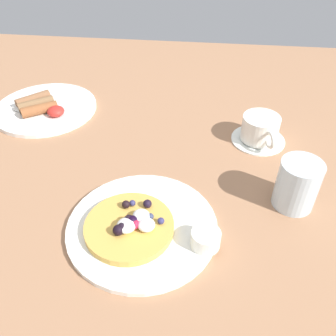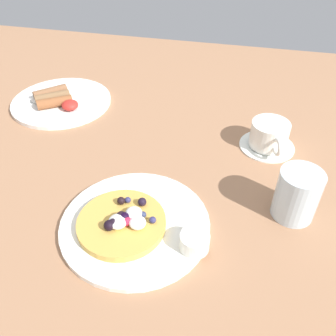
# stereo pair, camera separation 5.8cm
# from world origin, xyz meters

# --- Properties ---
(ground_plane) EXTENTS (1.72, 1.53, 0.03)m
(ground_plane) POSITION_xyz_m (0.00, 0.00, -0.01)
(ground_plane) COLOR #9F7150
(pancake_plate) EXTENTS (0.26, 0.26, 0.01)m
(pancake_plate) POSITION_xyz_m (0.03, -0.10, 0.01)
(pancake_plate) COLOR white
(pancake_plate) RESTS_ON ground_plane
(pancake_with_berries) EXTENTS (0.15, 0.15, 0.03)m
(pancake_with_berries) POSITION_xyz_m (0.01, -0.12, 0.02)
(pancake_with_berries) COLOR gold
(pancake_with_berries) RESTS_ON pancake_plate
(syrup_ramekin) EXTENTS (0.05, 0.05, 0.03)m
(syrup_ramekin) POSITION_xyz_m (0.14, -0.13, 0.03)
(syrup_ramekin) COLOR white
(syrup_ramekin) RESTS_ON pancake_plate
(breakfast_plate) EXTENTS (0.26, 0.26, 0.01)m
(breakfast_plate) POSITION_xyz_m (-0.28, 0.26, 0.01)
(breakfast_plate) COLOR white
(breakfast_plate) RESTS_ON ground_plane
(fried_breakfast) EXTENTS (0.14, 0.12, 0.03)m
(fried_breakfast) POSITION_xyz_m (-0.29, 0.24, 0.02)
(fried_breakfast) COLOR brown
(fried_breakfast) RESTS_ON breakfast_plate
(coffee_saucer) EXTENTS (0.12, 0.12, 0.01)m
(coffee_saucer) POSITION_xyz_m (0.25, 0.18, 0.00)
(coffee_saucer) COLOR white
(coffee_saucer) RESTS_ON ground_plane
(coffee_cup) EXTENTS (0.08, 0.11, 0.05)m
(coffee_cup) POSITION_xyz_m (0.25, 0.18, 0.04)
(coffee_cup) COLOR white
(coffee_cup) RESTS_ON coffee_saucer
(water_glass) EXTENTS (0.07, 0.07, 0.09)m
(water_glass) POSITION_xyz_m (0.30, -0.01, 0.05)
(water_glass) COLOR silver
(water_glass) RESTS_ON ground_plane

